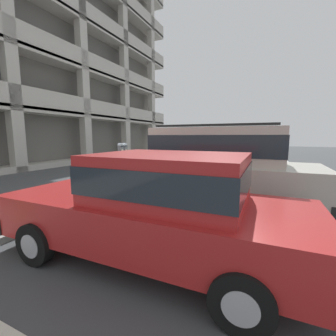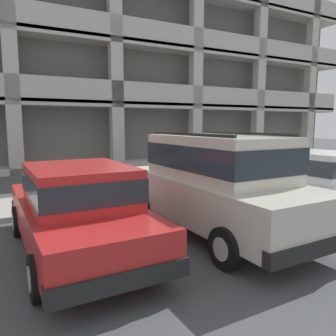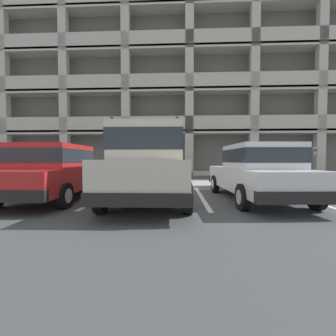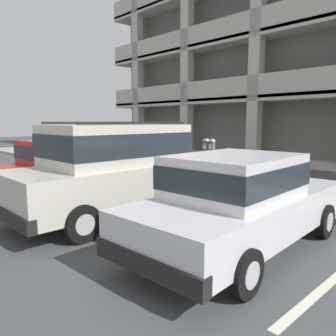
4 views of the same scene
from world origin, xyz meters
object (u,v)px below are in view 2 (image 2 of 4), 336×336
dark_hatchback (304,179)px  parking_meter_near (159,160)px  red_sedan (77,207)px  parking_meter_far (303,154)px  silver_suv (216,180)px  parking_garage (86,35)px

dark_hatchback → parking_meter_near: parking_meter_near is taller
parking_meter_near → dark_hatchback: bearing=-42.9°
red_sedan → parking_meter_far: 9.13m
parking_meter_near → red_sedan: bearing=-136.9°
silver_suv → dark_hatchback: (2.93, 0.28, -0.27)m
red_sedan → parking_meter_near: 3.92m
parking_meter_near → parking_garage: parking_garage is taller
parking_meter_near → parking_garage: (1.37, 12.55, 6.33)m
dark_hatchback → parking_garage: (-1.42, 15.14, 6.71)m
silver_suv → red_sedan: bearing=174.7°
red_sedan → parking_meter_near: parking_meter_near is taller
silver_suv → dark_hatchback: 2.95m
red_sedan → dark_hatchback: bearing=-0.2°
parking_meter_near → parking_meter_far: (5.87, 0.01, -0.10)m
dark_hatchback → parking_meter_far: 4.05m
parking_garage → dark_hatchback: bearing=-84.7°
dark_hatchback → parking_meter_far: bearing=36.7°
red_sedan → parking_meter_near: bearing=42.1°
dark_hatchback → red_sedan: bearing=177.3°
silver_suv → parking_garage: (1.51, 15.41, 6.45)m
parking_meter_near → parking_meter_far: 5.87m
parking_garage → parking_meter_near: bearing=-96.2°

